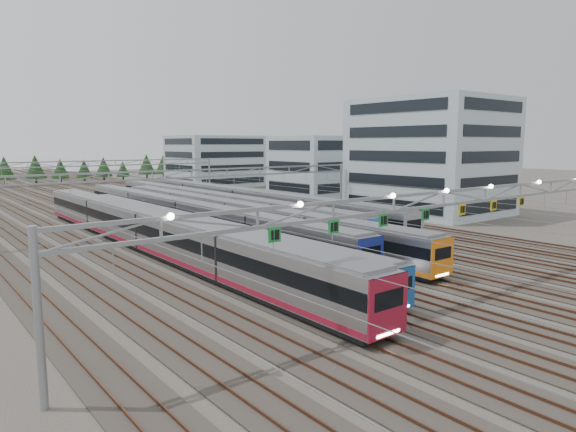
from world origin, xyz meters
TOP-DOWN VIEW (x-y plane):
  - ground at (0.00, 0.00)m, footprint 400.00×400.00m
  - track_bed at (0.00, 100.00)m, footprint 54.00×260.00m
  - train_a at (-11.25, 27.77)m, footprint 3.19×64.95m
  - train_b at (-6.75, 27.73)m, footprint 2.57×59.39m
  - train_c at (-2.25, 37.51)m, footprint 2.96×65.12m
  - train_d at (2.25, 32.89)m, footprint 2.91×63.09m
  - train_e at (6.75, 45.71)m, footprint 2.85×66.17m
  - train_f at (11.25, 45.25)m, footprint 3.17×67.79m
  - gantry_near at (-0.05, -0.12)m, footprint 56.36×0.61m
  - gantry_mid at (0.00, 40.00)m, footprint 56.36×0.36m
  - gantry_far at (0.00, 85.00)m, footprint 56.36×0.36m
  - depot_bldg_south at (37.64, 29.35)m, footprint 18.00×22.00m
  - depot_bldg_mid at (40.29, 61.21)m, footprint 14.00×16.00m
  - depot_bldg_north at (37.65, 98.51)m, footprint 22.00×18.00m
  - treeline at (5.40, 130.13)m, footprint 106.40×5.60m

SIDE VIEW (x-z plane):
  - ground at x=0.00m, z-range 0.00..0.00m
  - track_bed at x=0.00m, z-range -1.22..4.20m
  - train_b at x=-6.75m, z-range 0.25..3.59m
  - train_e at x=6.75m, z-range 0.25..3.96m
  - train_d at x=2.25m, z-range 0.25..4.04m
  - train_c at x=-2.25m, z-range 0.25..4.11m
  - train_f at x=11.25m, z-range 0.25..4.39m
  - train_a at x=-11.25m, z-range 0.25..4.42m
  - treeline at x=5.40m, z-range 0.72..7.74m
  - gantry_mid at x=0.00m, z-range 2.39..10.39m
  - gantry_far at x=0.00m, z-range 2.39..10.39m
  - depot_bldg_mid at x=40.29m, z-range 0.00..12.92m
  - depot_bldg_north at x=37.65m, z-range 0.00..13.40m
  - gantry_near at x=-0.05m, z-range 3.05..11.13m
  - depot_bldg_south at x=37.64m, z-range 0.00..18.47m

